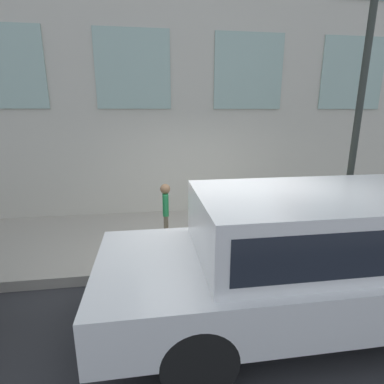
% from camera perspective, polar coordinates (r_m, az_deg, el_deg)
% --- Properties ---
extents(ground_plane, '(80.00, 80.00, 0.00)m').
position_cam_1_polar(ground_plane, '(4.96, 5.06, -15.61)').
color(ground_plane, '#2D2D30').
extents(sidewalk, '(2.84, 60.00, 0.17)m').
position_cam_1_polar(sidewalk, '(6.16, 2.02, -8.29)').
color(sidewalk, '#A8A093').
rests_on(sidewalk, ground_plane).
extents(fire_hydrant, '(0.27, 0.40, 0.79)m').
position_cam_1_polar(fire_hydrant, '(5.18, 5.31, -7.15)').
color(fire_hydrant, '#2D7260').
rests_on(fire_hydrant, sidewalk).
extents(person, '(0.27, 0.18, 1.12)m').
position_cam_1_polar(person, '(5.42, -5.04, -3.08)').
color(person, '#726651').
rests_on(person, sidewalk).
extents(parked_truck_white_near, '(1.89, 5.32, 1.64)m').
position_cam_1_polar(parked_truck_white_near, '(4.00, 24.49, -9.51)').
color(parked_truck_white_near, black).
rests_on(parked_truck_white_near, ground_plane).
extents(street_lamp, '(0.36, 0.36, 4.94)m').
position_cam_1_polar(street_lamp, '(6.31, 30.10, 19.95)').
color(street_lamp, '#2D332D').
rests_on(street_lamp, sidewalk).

